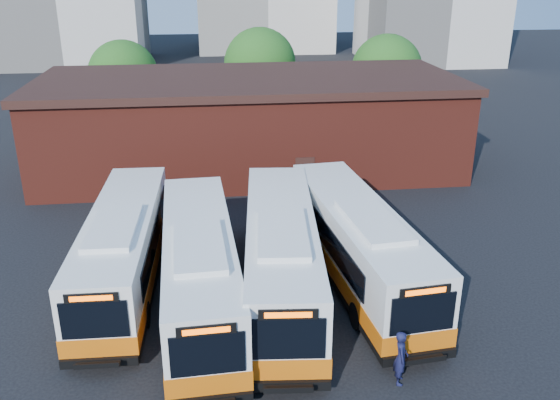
{
  "coord_description": "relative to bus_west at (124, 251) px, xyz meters",
  "views": [
    {
      "loc": [
        -2.69,
        -20.58,
        13.43
      ],
      "look_at": [
        0.37,
        4.97,
        3.23
      ],
      "focal_mm": 38.0,
      "sensor_mm": 36.0,
      "label": 1
    }
  ],
  "objects": [
    {
      "name": "ground",
      "position": [
        6.78,
        -3.67,
        -1.64
      ],
      "size": [
        220.0,
        220.0,
        0.0
      ],
      "primitive_type": "plane",
      "color": "black"
    },
    {
      "name": "bus_west",
      "position": [
        0.0,
        0.0,
        0.0
      ],
      "size": [
        3.09,
        13.37,
        3.62
      ],
      "rotation": [
        0.0,
        0.0,
        -0.03
      ],
      "color": "white",
      "rests_on": "ground"
    },
    {
      "name": "bus_mideast",
      "position": [
        6.83,
        -1.73,
        0.09
      ],
      "size": [
        4.07,
        14.18,
        3.82
      ],
      "rotation": [
        0.0,
        0.0,
        -0.09
      ],
      "color": "white",
      "rests_on": "ground"
    },
    {
      "name": "bus_east",
      "position": [
        10.42,
        -0.89,
        0.06
      ],
      "size": [
        4.15,
        13.92,
        3.74
      ],
      "rotation": [
        0.0,
        0.0,
        0.1
      ],
      "color": "white",
      "rests_on": "ground"
    },
    {
      "name": "tree_west",
      "position": [
        -3.22,
        28.33,
        3.0
      ],
      "size": [
        6.0,
        6.0,
        7.65
      ],
      "color": "#382314",
      "rests_on": "ground"
    },
    {
      "name": "transit_worker",
      "position": [
        10.17,
        -8.09,
        -0.64
      ],
      "size": [
        0.63,
        0.82,
        2.01
      ],
      "primitive_type": "imported",
      "rotation": [
        0.0,
        0.0,
        1.35
      ],
      "color": "#131436",
      "rests_on": "ground"
    },
    {
      "name": "depot_building",
      "position": [
        6.78,
        16.33,
        1.61
      ],
      "size": [
        28.6,
        12.6,
        6.4
      ],
      "color": "maroon",
      "rests_on": "ground"
    },
    {
      "name": "tree_mid",
      "position": [
        8.78,
        30.33,
        3.44
      ],
      "size": [
        6.56,
        6.56,
        8.36
      ],
      "color": "#382314",
      "rests_on": "ground"
    },
    {
      "name": "bus_midwest",
      "position": [
        3.36,
        -2.34,
        0.04
      ],
      "size": [
        3.44,
        13.69,
        3.7
      ],
      "rotation": [
        0.0,
        0.0,
        0.05
      ],
      "color": "white",
      "rests_on": "ground"
    },
    {
      "name": "tree_east",
      "position": [
        19.78,
        27.33,
        3.19
      ],
      "size": [
        6.24,
        6.24,
        7.96
      ],
      "color": "#382314",
      "rests_on": "ground"
    }
  ]
}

